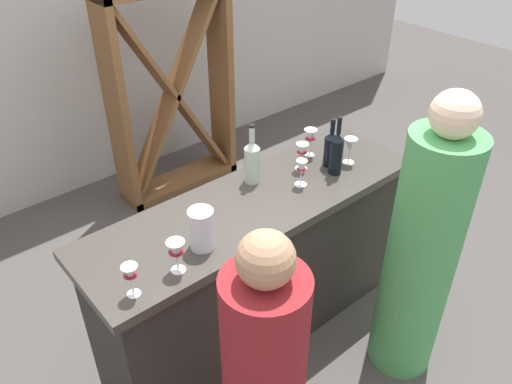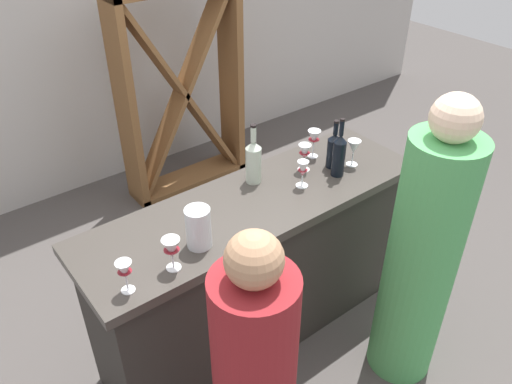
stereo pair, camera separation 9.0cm
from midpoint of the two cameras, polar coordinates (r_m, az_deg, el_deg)
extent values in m
plane|color=#4C4744|center=(3.23, -0.83, -14.90)|extent=(12.00, 12.00, 0.00)
cube|color=#BCB7B2|center=(4.20, -21.47, 17.67)|extent=(8.00, 0.10, 2.80)
cube|color=#2A2723|center=(2.90, -0.90, -9.06)|extent=(1.79, 0.49, 0.91)
cube|color=#3D3833|center=(2.60, -0.99, -1.38)|extent=(1.87, 0.57, 0.05)
cube|color=brown|center=(3.92, -15.81, 8.61)|extent=(0.06, 0.28, 1.65)
cube|color=brown|center=(4.35, -4.48, 12.37)|extent=(0.06, 0.28, 1.65)
cube|color=brown|center=(4.49, -8.90, 1.31)|extent=(1.01, 0.28, 0.06)
cube|color=brown|center=(4.12, -9.89, 10.64)|extent=(0.92, 0.20, 1.55)
cube|color=brown|center=(4.12, -9.89, 10.64)|extent=(0.92, 0.20, 1.55)
cylinder|color=#B7C6B2|center=(2.68, -1.41, 2.99)|extent=(0.08, 0.08, 0.20)
cone|color=#B7C6B2|center=(2.62, -1.44, 5.21)|extent=(0.08, 0.08, 0.04)
cylinder|color=#B7C6B2|center=(2.59, -1.46, 6.39)|extent=(0.03, 0.03, 0.08)
cylinder|color=black|center=(2.57, -1.48, 7.33)|extent=(0.03, 0.03, 0.01)
cylinder|color=black|center=(2.77, 7.95, 3.87)|extent=(0.07, 0.07, 0.20)
cone|color=black|center=(2.72, 8.15, 6.04)|extent=(0.07, 0.07, 0.04)
cylinder|color=black|center=(2.69, 8.25, 7.19)|extent=(0.02, 0.02, 0.08)
cylinder|color=black|center=(2.67, 8.34, 8.10)|extent=(0.03, 0.03, 0.01)
cylinder|color=black|center=(2.86, 7.31, 4.49)|extent=(0.08, 0.08, 0.17)
cone|color=black|center=(2.81, 7.45, 6.25)|extent=(0.08, 0.08, 0.03)
cylinder|color=black|center=(2.78, 7.53, 7.18)|extent=(0.03, 0.03, 0.07)
cylinder|color=black|center=(2.77, 7.59, 7.94)|extent=(0.03, 0.03, 0.01)
cylinder|color=white|center=(2.15, -14.56, -10.89)|extent=(0.06, 0.06, 0.00)
cylinder|color=white|center=(2.13, -14.71, -10.14)|extent=(0.01, 0.01, 0.07)
cone|color=white|center=(2.08, -15.00, -8.70)|extent=(0.07, 0.07, 0.07)
cone|color=maroon|center=(2.09, -14.91, -9.17)|extent=(0.06, 0.06, 0.02)
cylinder|color=white|center=(2.22, -9.76, -8.52)|extent=(0.06, 0.06, 0.00)
cylinder|color=white|center=(2.19, -9.85, -7.88)|extent=(0.01, 0.01, 0.06)
cone|color=white|center=(2.14, -10.04, -6.39)|extent=(0.08, 0.08, 0.09)
cone|color=maroon|center=(2.16, -9.97, -6.92)|extent=(0.07, 0.07, 0.03)
cylinder|color=white|center=(2.93, 9.34, 3.27)|extent=(0.06, 0.06, 0.00)
cylinder|color=white|center=(2.91, 9.41, 3.87)|extent=(0.01, 0.01, 0.07)
cone|color=white|center=(2.87, 9.54, 5.14)|extent=(0.07, 0.07, 0.08)
cylinder|color=white|center=(2.71, 4.02, 0.84)|extent=(0.06, 0.06, 0.00)
cylinder|color=white|center=(2.69, 4.04, 1.41)|extent=(0.01, 0.01, 0.06)
cone|color=white|center=(2.65, 4.11, 2.72)|extent=(0.06, 0.06, 0.08)
cone|color=maroon|center=(2.66, 4.08, 2.25)|extent=(0.05, 0.05, 0.03)
cylinder|color=white|center=(2.84, 4.11, 2.62)|extent=(0.07, 0.07, 0.00)
cylinder|color=white|center=(2.82, 4.15, 3.28)|extent=(0.01, 0.01, 0.07)
cone|color=white|center=(2.78, 4.21, 4.62)|extent=(0.07, 0.07, 0.08)
cone|color=maroon|center=(2.80, 4.19, 4.18)|extent=(0.06, 0.06, 0.03)
cylinder|color=white|center=(2.97, 5.05, 4.12)|extent=(0.06, 0.06, 0.00)
cylinder|color=white|center=(2.95, 5.09, 4.86)|extent=(0.01, 0.01, 0.08)
cone|color=white|center=(2.91, 5.17, 6.24)|extent=(0.07, 0.07, 0.08)
cone|color=maroon|center=(2.93, 5.15, 5.76)|extent=(0.06, 0.06, 0.02)
cylinder|color=silver|center=(2.26, -7.19, -4.12)|extent=(0.11, 0.11, 0.20)
cylinder|color=#4CA559|center=(2.70, 16.77, -7.42)|extent=(0.42, 0.42, 1.43)
sphere|color=beige|center=(2.27, 20.14, 8.09)|extent=(0.21, 0.21, 0.21)
sphere|color=tan|center=(1.66, -0.49, -7.50)|extent=(0.20, 0.20, 0.20)
camera|label=1|loc=(0.05, -91.01, -0.69)|focal=36.07mm
camera|label=2|loc=(0.05, 88.99, 0.69)|focal=36.07mm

